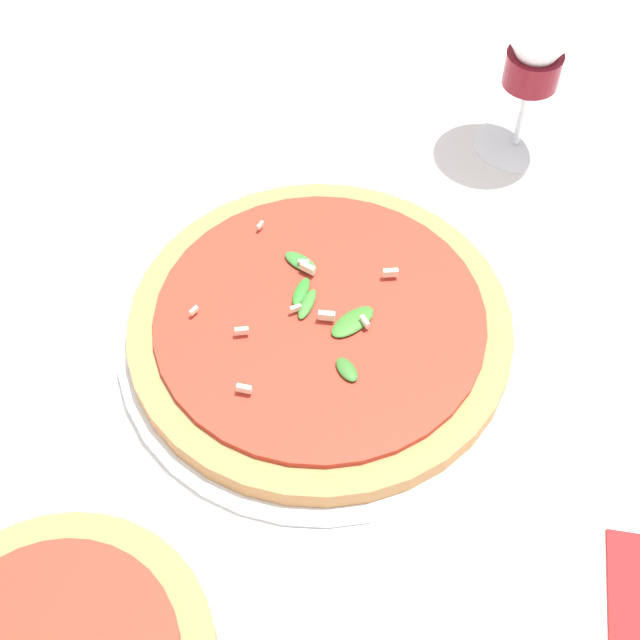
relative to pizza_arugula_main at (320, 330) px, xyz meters
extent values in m
plane|color=silver|center=(0.03, 0.01, -0.02)|extent=(6.00, 6.00, 0.00)
cylinder|color=white|center=(0.00, 0.00, -0.01)|extent=(0.33, 0.33, 0.01)
cylinder|color=#AD7542|center=(0.00, 0.00, 0.00)|extent=(0.31, 0.31, 0.02)
cylinder|color=#A82D1E|center=(0.00, 0.00, 0.02)|extent=(0.27, 0.27, 0.01)
ellipsoid|color=#287424|center=(-0.02, -0.02, 0.02)|extent=(0.03, 0.01, 0.01)
ellipsoid|color=#336A24|center=(0.00, 0.03, 0.02)|extent=(0.05, 0.04, 0.01)
ellipsoid|color=#306524|center=(0.04, 0.04, 0.02)|extent=(0.03, 0.03, 0.01)
ellipsoid|color=#346F28|center=(-0.01, -0.01, 0.02)|extent=(0.03, 0.01, 0.01)
ellipsoid|color=#316D2B|center=(-0.05, -0.03, 0.02)|extent=(0.02, 0.03, 0.01)
cube|color=beige|center=(0.00, 0.00, 0.03)|extent=(0.01, 0.01, 0.01)
cube|color=beige|center=(0.03, -0.09, 0.03)|extent=(0.01, 0.00, 0.00)
cube|color=beige|center=(-0.04, -0.03, 0.03)|extent=(0.01, 0.01, 0.00)
cube|color=beige|center=(0.00, -0.02, 0.03)|extent=(0.01, 0.01, 0.01)
cube|color=beige|center=(0.00, 0.04, 0.03)|extent=(0.01, 0.01, 0.01)
cube|color=beige|center=(0.04, -0.05, 0.03)|extent=(0.01, 0.01, 0.01)
cube|color=beige|center=(0.09, -0.03, 0.03)|extent=(0.01, 0.01, 0.01)
cube|color=beige|center=(-0.06, 0.04, 0.03)|extent=(0.01, 0.01, 0.01)
cube|color=beige|center=(-0.07, -0.08, 0.03)|extent=(0.01, 0.00, 0.00)
cube|color=beige|center=(-0.04, -0.02, 0.03)|extent=(0.01, 0.01, 0.01)
cylinder|color=white|center=(-0.29, 0.10, -0.01)|extent=(0.08, 0.08, 0.00)
cylinder|color=white|center=(-0.29, 0.10, 0.02)|extent=(0.01, 0.01, 0.07)
cone|color=white|center=(-0.29, 0.10, 0.10)|extent=(0.10, 0.10, 0.09)
cylinder|color=maroon|center=(-0.29, 0.10, 0.07)|extent=(0.05, 0.05, 0.03)
camera|label=1|loc=(0.40, 0.15, 0.58)|focal=50.00mm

